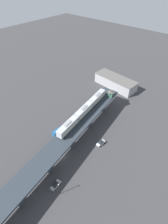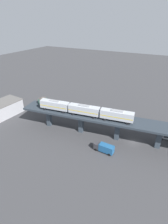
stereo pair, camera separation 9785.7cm
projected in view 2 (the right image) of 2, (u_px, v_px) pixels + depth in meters
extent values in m
plane|color=#38383A|center=(133.00, 142.00, 67.31)|extent=(400.00, 400.00, 0.00)
cube|color=#283039|center=(136.00, 124.00, 63.32)|extent=(21.32, 92.26, 0.80)
cube|color=#333D47|center=(159.00, 138.00, 62.89)|extent=(2.04, 2.04, 8.07)
cube|color=#333D47|center=(117.00, 130.00, 67.34)|extent=(2.04, 2.04, 8.07)
cube|color=#333D47|center=(81.00, 123.00, 71.79)|extent=(2.04, 2.04, 8.07)
cube|color=#333D47|center=(49.00, 117.00, 76.25)|extent=(2.04, 2.04, 8.07)
cube|color=#ADB2BA|center=(117.00, 115.00, 62.88)|extent=(4.47, 12.28, 3.10)
cube|color=gold|center=(117.00, 116.00, 63.02)|extent=(4.47, 12.04, 0.24)
cube|color=gray|center=(117.00, 111.00, 62.07)|extent=(1.98, 4.36, 0.36)
cylinder|color=black|center=(128.00, 124.00, 61.65)|extent=(0.34, 0.86, 0.84)
cylinder|color=black|center=(128.00, 120.00, 63.62)|extent=(0.34, 0.86, 0.84)
cylinder|color=black|center=(104.00, 120.00, 64.14)|extent=(0.34, 0.86, 0.84)
cylinder|color=black|center=(106.00, 117.00, 66.12)|extent=(0.34, 0.86, 0.84)
cube|color=#ADB2BA|center=(84.00, 110.00, 66.62)|extent=(4.47, 12.28, 3.10)
cube|color=gold|center=(84.00, 110.00, 66.76)|extent=(4.47, 12.04, 0.24)
cube|color=gray|center=(84.00, 106.00, 65.81)|extent=(1.98, 4.36, 0.36)
cylinder|color=black|center=(93.00, 118.00, 65.39)|extent=(0.34, 0.86, 0.84)
cylinder|color=black|center=(95.00, 115.00, 67.36)|extent=(0.34, 0.86, 0.84)
cylinder|color=black|center=(73.00, 114.00, 67.88)|extent=(0.34, 0.86, 0.84)
cylinder|color=black|center=(75.00, 111.00, 69.86)|extent=(0.34, 0.86, 0.84)
cube|color=#ADB2BA|center=(55.00, 105.00, 70.36)|extent=(4.47, 12.28, 3.10)
cube|color=gold|center=(55.00, 105.00, 70.50)|extent=(4.47, 12.04, 0.24)
cube|color=gray|center=(54.00, 101.00, 69.55)|extent=(1.98, 4.36, 0.36)
cylinder|color=black|center=(63.00, 112.00, 69.13)|extent=(0.34, 0.86, 0.84)
cylinder|color=black|center=(66.00, 110.00, 71.10)|extent=(0.34, 0.86, 0.84)
cylinder|color=black|center=(45.00, 109.00, 71.62)|extent=(0.34, 0.86, 0.84)
cylinder|color=black|center=(47.00, 107.00, 73.60)|extent=(0.34, 0.86, 0.84)
cube|color=#33604C|center=(43.00, 101.00, 76.47)|extent=(3.17, 3.17, 2.50)
pyramid|color=#4C4742|center=(42.00, 98.00, 75.67)|extent=(3.64, 3.64, 0.90)
cube|color=silver|center=(103.00, 120.00, 80.49)|extent=(2.30, 4.58, 0.80)
cube|color=#1E2328|center=(103.00, 119.00, 80.05)|extent=(1.88, 2.38, 0.76)
cylinder|color=black|center=(105.00, 123.00, 79.34)|extent=(0.31, 0.68, 0.66)
cylinder|color=black|center=(106.00, 121.00, 80.59)|extent=(0.31, 0.68, 0.66)
cylinder|color=black|center=(99.00, 121.00, 80.77)|extent=(0.31, 0.68, 0.66)
cylinder|color=black|center=(101.00, 119.00, 82.01)|extent=(0.31, 0.68, 0.66)
cube|color=#B7BABF|center=(166.00, 137.00, 68.78)|extent=(2.19, 4.55, 0.80)
cube|color=#1E2328|center=(167.00, 136.00, 68.36)|extent=(1.83, 2.34, 0.76)
cylinder|color=black|center=(162.00, 139.00, 68.75)|extent=(0.30, 0.68, 0.66)
cylinder|color=black|center=(162.00, 136.00, 70.15)|extent=(0.30, 0.68, 0.66)
cube|color=#333338|center=(97.00, 146.00, 62.95)|extent=(2.30, 2.11, 2.30)
cube|color=#1E5184|center=(106.00, 148.00, 61.23)|extent=(2.56, 5.31, 2.70)
cylinder|color=black|center=(98.00, 147.00, 64.24)|extent=(0.40, 1.02, 1.00)
cylinder|color=black|center=(96.00, 150.00, 62.74)|extent=(0.40, 1.02, 1.00)
cylinder|color=black|center=(111.00, 151.00, 61.96)|extent=(0.40, 1.02, 1.00)
cylinder|color=black|center=(109.00, 155.00, 60.38)|extent=(0.40, 1.02, 1.00)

